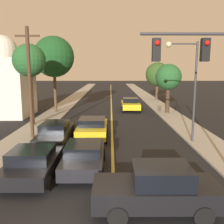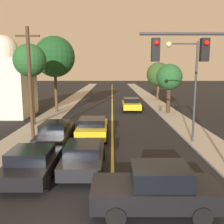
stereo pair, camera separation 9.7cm
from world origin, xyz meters
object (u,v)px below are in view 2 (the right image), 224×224
object	(u,v)px
tree_left_near	(29,62)
tree_right_far	(158,74)
car_near_lane_second	(92,128)
car_far_oncoming	(131,104)
domed_building_left	(5,82)
car_crossing_right	(156,189)
utility_pole_left	(30,81)
traffic_signal_mast	(211,74)
streetlamp_right	(187,77)
car_outer_lane_second	(55,134)
car_near_lane_front	(83,156)
tree_right_near	(169,77)
car_outer_lane_front	(32,163)
tree_left_far	(54,57)

from	to	relation	value
tree_left_near	tree_right_far	size ratio (longest dim) A/B	1.18
car_near_lane_second	car_far_oncoming	size ratio (longest dim) A/B	0.98
tree_left_near	domed_building_left	size ratio (longest dim) A/B	0.83
car_crossing_right	utility_pole_left	bearing A→B (deg)	37.97
traffic_signal_mast	streetlamp_right	size ratio (longest dim) A/B	0.98
car_outer_lane_second	car_crossing_right	size ratio (longest dim) A/B	1.10
traffic_signal_mast	utility_pole_left	bearing A→B (deg)	144.51
car_outer_lane_second	car_far_oncoming	xyz separation A→B (m)	(5.79, 13.81, -0.02)
car_outer_lane_second	utility_pole_left	distance (m)	4.14
tree_right_far	domed_building_left	world-z (taller)	domed_building_left
utility_pole_left	domed_building_left	distance (m)	10.32
car_far_oncoming	utility_pole_left	size ratio (longest dim) A/B	0.58
streetlamp_right	car_near_lane_front	bearing A→B (deg)	-144.00
car_far_oncoming	tree_right_near	distance (m)	5.40
car_crossing_right	tree_right_far	distance (m)	31.75
car_near_lane_front	utility_pole_left	bearing A→B (deg)	127.45
tree_right_far	car_near_lane_second	bearing A→B (deg)	-111.28
car_outer_lane_front	domed_building_left	xyz separation A→B (m)	(-7.37, 15.15, 2.79)
traffic_signal_mast	domed_building_left	xyz separation A→B (m)	(-14.91, 15.57, -1.09)
tree_right_near	tree_left_near	bearing A→B (deg)	-155.27
tree_left_far	tree_right_far	distance (m)	17.67
car_near_lane_front	car_outer_lane_second	size ratio (longest dim) A/B	0.91
car_far_oncoming	car_crossing_right	xyz separation A→B (m)	(-0.76, -21.08, 0.03)
streetlamp_right	tree_right_near	world-z (taller)	streetlamp_right
car_far_oncoming	traffic_signal_mast	distance (m)	19.34
car_near_lane_second	car_outer_lane_front	distance (m)	6.84
streetlamp_right	tree_left_near	xyz separation A→B (m)	(-11.60, 5.10, 1.12)
tree_right_far	domed_building_left	xyz separation A→B (m)	(-18.10, -13.29, -0.51)
car_near_lane_front	car_outer_lane_second	distance (m)	4.31
car_outer_lane_front	streetlamp_right	distance (m)	10.57
car_near_lane_front	streetlamp_right	distance (m)	8.42
traffic_signal_mast	utility_pole_left	xyz separation A→B (m)	(-9.52, 6.79, -0.60)
car_near_lane_front	utility_pole_left	size ratio (longest dim) A/B	0.58
car_outer_lane_front	tree_right_near	size ratio (longest dim) A/B	0.75
car_outer_lane_second	tree_left_near	size ratio (longest dim) A/B	0.70
car_crossing_right	streetlamp_right	size ratio (longest dim) A/B	0.67
car_near_lane_front	traffic_signal_mast	bearing A→B (deg)	-14.17
car_crossing_right	tree_left_far	world-z (taller)	tree_left_far
car_outer_lane_second	tree_right_far	bearing A→B (deg)	65.74
tree_right_near	domed_building_left	size ratio (longest dim) A/B	0.64
car_outer_lane_front	domed_building_left	bearing A→B (deg)	115.95
car_near_lane_second	tree_left_near	bearing A→B (deg)	143.58
tree_right_near	car_near_lane_second	bearing A→B (deg)	-126.97
car_near_lane_second	tree_left_near	world-z (taller)	tree_left_near
streetlamp_right	tree_left_far	world-z (taller)	tree_left_far
tree_left_near	domed_building_left	distance (m)	6.49
traffic_signal_mast	car_outer_lane_second	bearing A→B (deg)	146.07
car_near_lane_second	domed_building_left	world-z (taller)	domed_building_left
utility_pole_left	tree_right_far	xyz separation A→B (m)	(12.71, 22.08, 0.02)
car_outer_lane_second	car_outer_lane_front	bearing A→B (deg)	-90.00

